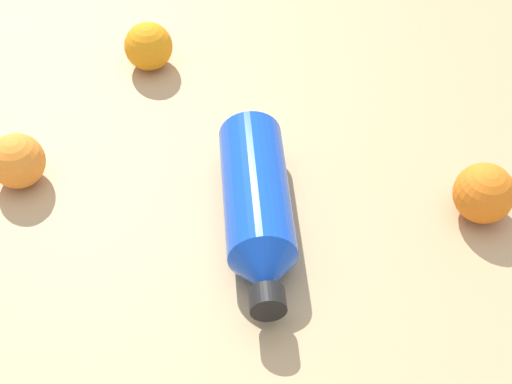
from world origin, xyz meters
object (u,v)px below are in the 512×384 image
orange_2 (17,161)px  water_bottle (258,208)px  orange_0 (484,193)px  orange_1 (148,46)px

orange_2 → water_bottle: bearing=74.2°
water_bottle → orange_2: (-0.08, -0.27, -0.00)m
orange_0 → orange_1: 0.47m
water_bottle → orange_1: water_bottle is taller
water_bottle → orange_0: size_ratio=3.69×
orange_0 → orange_2: (-0.06, -0.52, -0.00)m
water_bottle → orange_1: 0.32m
orange_1 → orange_2: (0.21, -0.13, -0.00)m
water_bottle → orange_2: water_bottle is taller
orange_0 → orange_1: size_ratio=1.06×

